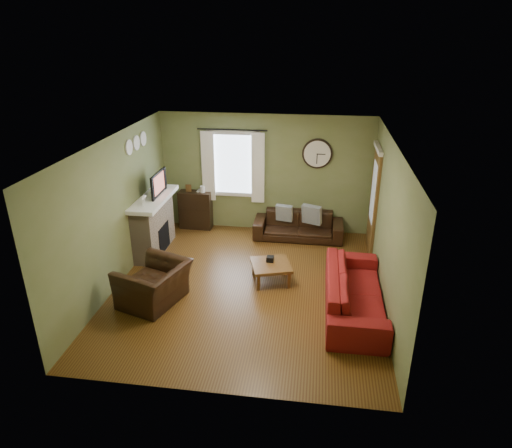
# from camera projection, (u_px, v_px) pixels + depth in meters

# --- Properties ---
(floor) EXTENTS (4.60, 5.20, 0.00)m
(floor) POSITION_uv_depth(u_px,v_px,m) (247.00, 287.00, 8.12)
(floor) COLOR #533413
(floor) RESTS_ON ground
(ceiling) EXTENTS (4.60, 5.20, 0.00)m
(ceiling) POSITION_uv_depth(u_px,v_px,m) (246.00, 142.00, 7.09)
(ceiling) COLOR white
(ceiling) RESTS_ON ground
(wall_left) EXTENTS (0.00, 5.20, 2.60)m
(wall_left) POSITION_uv_depth(u_px,v_px,m) (116.00, 212.00, 7.90)
(wall_left) COLOR olive
(wall_left) RESTS_ON ground
(wall_right) EXTENTS (0.00, 5.20, 2.60)m
(wall_right) POSITION_uv_depth(u_px,v_px,m) (388.00, 227.00, 7.31)
(wall_right) COLOR olive
(wall_right) RESTS_ON ground
(wall_back) EXTENTS (4.60, 0.00, 2.60)m
(wall_back) POSITION_uv_depth(u_px,v_px,m) (265.00, 174.00, 9.97)
(wall_back) COLOR olive
(wall_back) RESTS_ON ground
(wall_front) EXTENTS (4.60, 0.00, 2.60)m
(wall_front) POSITION_uv_depth(u_px,v_px,m) (211.00, 306.00, 5.24)
(wall_front) COLOR olive
(wall_front) RESTS_ON ground
(fireplace) EXTENTS (0.40, 1.40, 1.10)m
(fireplace) POSITION_uv_depth(u_px,v_px,m) (154.00, 226.00, 9.22)
(fireplace) COLOR gray
(fireplace) RESTS_ON floor
(firebox) EXTENTS (0.04, 0.60, 0.55)m
(firebox) POSITION_uv_depth(u_px,v_px,m) (164.00, 238.00, 9.29)
(firebox) COLOR black
(firebox) RESTS_ON fireplace
(mantel) EXTENTS (0.58, 1.60, 0.08)m
(mantel) POSITION_uv_depth(u_px,v_px,m) (152.00, 199.00, 8.98)
(mantel) COLOR white
(mantel) RESTS_ON fireplace
(tv) EXTENTS (0.08, 0.60, 0.35)m
(tv) POSITION_uv_depth(u_px,v_px,m) (155.00, 186.00, 9.03)
(tv) COLOR black
(tv) RESTS_ON mantel
(tv_screen) EXTENTS (0.02, 0.62, 0.36)m
(tv_screen) POSITION_uv_depth(u_px,v_px,m) (159.00, 184.00, 9.00)
(tv_screen) COLOR #994C3F
(tv_screen) RESTS_ON mantel
(medallion_left) EXTENTS (0.28, 0.28, 0.03)m
(medallion_left) POSITION_uv_depth(u_px,v_px,m) (129.00, 147.00, 8.25)
(medallion_left) COLOR white
(medallion_left) RESTS_ON wall_left
(medallion_mid) EXTENTS (0.28, 0.28, 0.03)m
(medallion_mid) POSITION_uv_depth(u_px,v_px,m) (136.00, 143.00, 8.57)
(medallion_mid) COLOR white
(medallion_mid) RESTS_ON wall_left
(medallion_right) EXTENTS (0.28, 0.28, 0.03)m
(medallion_right) POSITION_uv_depth(u_px,v_px,m) (143.00, 139.00, 8.88)
(medallion_right) COLOR white
(medallion_right) RESTS_ON wall_left
(window_pane) EXTENTS (1.00, 0.02, 1.30)m
(window_pane) POSITION_uv_depth(u_px,v_px,m) (234.00, 164.00, 9.96)
(window_pane) COLOR silver
(window_pane) RESTS_ON wall_back
(curtain_rod) EXTENTS (0.03, 0.03, 1.50)m
(curtain_rod) POSITION_uv_depth(u_px,v_px,m) (232.00, 130.00, 9.56)
(curtain_rod) COLOR black
(curtain_rod) RESTS_ON wall_back
(curtain_left) EXTENTS (0.28, 0.04, 1.55)m
(curtain_left) POSITION_uv_depth(u_px,v_px,m) (208.00, 166.00, 9.96)
(curtain_left) COLOR white
(curtain_left) RESTS_ON wall_back
(curtain_right) EXTENTS (0.28, 0.04, 1.55)m
(curtain_right) POSITION_uv_depth(u_px,v_px,m) (258.00, 168.00, 9.82)
(curtain_right) COLOR white
(curtain_right) RESTS_ON wall_back
(wall_clock) EXTENTS (0.64, 0.06, 0.64)m
(wall_clock) POSITION_uv_depth(u_px,v_px,m) (317.00, 154.00, 9.58)
(wall_clock) COLOR white
(wall_clock) RESTS_ON wall_back
(door) EXTENTS (0.05, 0.90, 2.10)m
(door) POSITION_uv_depth(u_px,v_px,m) (374.00, 201.00, 9.10)
(door) COLOR brown
(door) RESTS_ON floor
(bookshelf) EXTENTS (0.73, 0.31, 0.87)m
(bookshelf) POSITION_uv_depth(u_px,v_px,m) (196.00, 210.00, 10.35)
(bookshelf) COLOR black
(bookshelf) RESTS_ON floor
(book) EXTENTS (0.17, 0.23, 0.02)m
(book) POSITION_uv_depth(u_px,v_px,m) (197.00, 187.00, 10.22)
(book) COLOR brown
(book) RESTS_ON bookshelf
(sofa_brown) EXTENTS (1.92, 0.75, 0.56)m
(sofa_brown) POSITION_uv_depth(u_px,v_px,m) (298.00, 226.00, 9.92)
(sofa_brown) COLOR black
(sofa_brown) RESTS_ON floor
(pillow_left) EXTENTS (0.38, 0.18, 0.36)m
(pillow_left) POSITION_uv_depth(u_px,v_px,m) (284.00, 213.00, 9.87)
(pillow_left) COLOR gray
(pillow_left) RESTS_ON sofa_brown
(pillow_right) EXTENTS (0.44, 0.27, 0.42)m
(pillow_right) POSITION_uv_depth(u_px,v_px,m) (312.00, 215.00, 9.79)
(pillow_right) COLOR gray
(pillow_right) RESTS_ON sofa_brown
(sofa_red) EXTENTS (0.90, 2.31, 0.68)m
(sofa_red) POSITION_uv_depth(u_px,v_px,m) (355.00, 292.00, 7.33)
(sofa_red) COLOR maroon
(sofa_red) RESTS_ON floor
(armchair) EXTENTS (1.21, 1.30, 0.69)m
(armchair) POSITION_uv_depth(u_px,v_px,m) (154.00, 284.00, 7.54)
(armchair) COLOR black
(armchair) RESTS_ON floor
(coffee_table) EXTENTS (0.84, 0.84, 0.36)m
(coffee_table) POSITION_uv_depth(u_px,v_px,m) (271.00, 273.00, 8.22)
(coffee_table) COLOR brown
(coffee_table) RESTS_ON floor
(tissue_box) EXTENTS (0.13, 0.13, 0.10)m
(tissue_box) POSITION_uv_depth(u_px,v_px,m) (270.00, 259.00, 8.22)
(tissue_box) COLOR black
(tissue_box) RESTS_ON coffee_table
(wine_glass_a) EXTENTS (0.07, 0.07, 0.19)m
(wine_glass_a) POSITION_uv_depth(u_px,v_px,m) (143.00, 202.00, 8.44)
(wine_glass_a) COLOR white
(wine_glass_a) RESTS_ON mantel
(wine_glass_b) EXTENTS (0.07, 0.07, 0.20)m
(wine_glass_b) POSITION_uv_depth(u_px,v_px,m) (145.00, 200.00, 8.52)
(wine_glass_b) COLOR white
(wine_glass_b) RESTS_ON mantel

